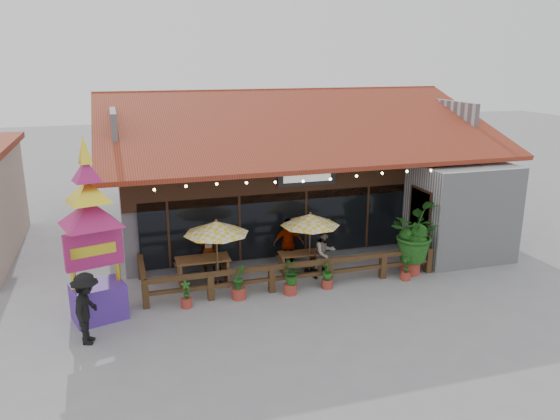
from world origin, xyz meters
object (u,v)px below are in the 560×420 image
object	(u,v)px
picnic_table_left	(203,266)
thai_sign_tower	(91,218)
umbrella_right	(310,220)
pedestrian	(87,309)
picnic_table_right	(299,259)
tropical_plant	(413,234)
umbrella_left	(216,228)

from	to	relation	value
picnic_table_left	thai_sign_tower	xyz separation A→B (m)	(-3.34, -1.77, 2.49)
umbrella_right	pedestrian	bearing A→B (deg)	-158.04
picnic_table_left	picnic_table_right	size ratio (longest dim) A/B	1.17
picnic_table_right	picnic_table_left	bearing A→B (deg)	179.86
picnic_table_right	pedestrian	bearing A→B (deg)	-155.73
thai_sign_tower	tropical_plant	xyz separation A→B (m)	(10.49, 0.40, -1.61)
thai_sign_tower	tropical_plant	size ratio (longest dim) A/B	2.28
tropical_plant	umbrella_right	bearing A→B (deg)	161.00
umbrella_left	pedestrian	size ratio (longest dim) A/B	1.17
umbrella_left	thai_sign_tower	size ratio (longest dim) A/B	0.40
picnic_table_left	thai_sign_tower	size ratio (longest dim) A/B	0.31
umbrella_right	picnic_table_left	bearing A→B (deg)	176.73
tropical_plant	picnic_table_right	bearing A→B (deg)	159.66
umbrella_left	pedestrian	world-z (taller)	umbrella_left
umbrella_right	picnic_table_left	size ratio (longest dim) A/B	1.43
picnic_table_left	pedestrian	size ratio (longest dim) A/B	0.91
thai_sign_tower	tropical_plant	distance (m)	10.62
tropical_plant	pedestrian	world-z (taller)	tropical_plant
picnic_table_right	pedestrian	distance (m)	7.74
thai_sign_tower	pedestrian	distance (m)	2.52
picnic_table_left	umbrella_left	bearing A→B (deg)	-43.14
umbrella_right	picnic_table_left	xyz separation A→B (m)	(-3.76, 0.22, -1.35)
umbrella_right	thai_sign_tower	bearing A→B (deg)	-167.64
picnic_table_left	tropical_plant	distance (m)	7.33
picnic_table_right	thai_sign_tower	bearing A→B (deg)	-165.43
umbrella_left	picnic_table_right	size ratio (longest dim) A/B	1.50
picnic_table_right	tropical_plant	world-z (taller)	tropical_plant
picnic_table_right	thai_sign_tower	xyz separation A→B (m)	(-6.79, -1.77, 2.60)
picnic_table_left	pedestrian	xyz separation A→B (m)	(-3.59, -3.18, 0.41)
pedestrian	thai_sign_tower	bearing A→B (deg)	3.28
picnic_table_right	umbrella_right	bearing A→B (deg)	-33.05
umbrella_left	thai_sign_tower	distance (m)	4.15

